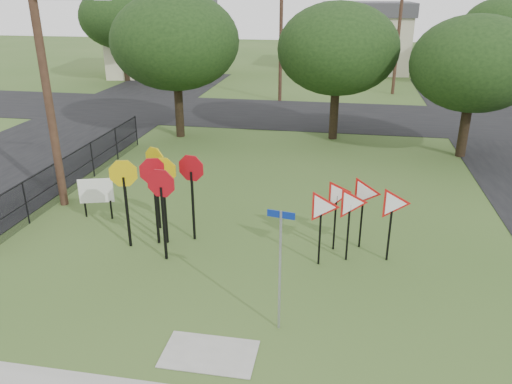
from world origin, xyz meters
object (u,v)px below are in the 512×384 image
yield_sign_cluster (353,203)px  info_board (96,192)px  stop_sign_cluster (158,181)px  street_name_sign (280,264)px

yield_sign_cluster → info_board: 8.54m
stop_sign_cluster → yield_sign_cluster: 5.66m
street_name_sign → info_board: bearing=144.6°
street_name_sign → yield_sign_cluster: size_ratio=1.01×
yield_sign_cluster → info_board: (-8.43, 1.17, -0.74)m
street_name_sign → info_board: (-6.86, 4.87, -0.75)m
yield_sign_cluster → info_board: yield_sign_cluster is taller
street_name_sign → stop_sign_cluster: (-4.08, 3.54, 0.33)m
stop_sign_cluster → info_board: 3.27m
info_board → stop_sign_cluster: bearing=-25.7°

